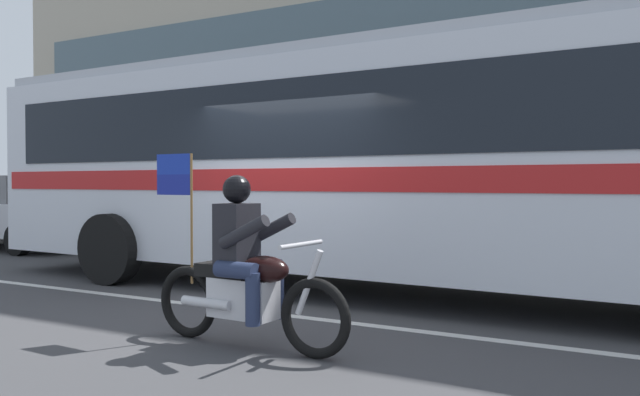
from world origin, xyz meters
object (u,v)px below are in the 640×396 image
object	(u,v)px
parked_hatchback_downstreet	(11,211)
fire_hydrant	(179,228)
motorcycle_with_rider	(245,274)
transit_bus	(399,153)

from	to	relation	value
parked_hatchback_downstreet	fire_hydrant	size ratio (longest dim) A/B	5.89
motorcycle_with_rider	parked_hatchback_downstreet	distance (m)	10.75
parked_hatchback_downstreet	fire_hydrant	world-z (taller)	parked_hatchback_downstreet
fire_hydrant	parked_hatchback_downstreet	bearing A→B (deg)	-163.77
transit_bus	fire_hydrant	world-z (taller)	transit_bus
transit_bus	fire_hydrant	size ratio (longest dim) A/B	17.61
fire_hydrant	motorcycle_with_rider	bearing A→B (deg)	-44.42
motorcycle_with_rider	transit_bus	bearing A→B (deg)	85.84
motorcycle_with_rider	fire_hydrant	xyz separation A→B (m)	(-5.79, 5.67, -0.15)
parked_hatchback_downstreet	fire_hydrant	bearing A→B (deg)	16.23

